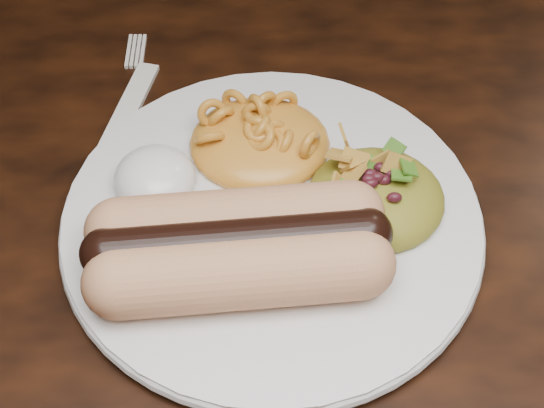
{
  "coord_description": "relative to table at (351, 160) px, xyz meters",
  "views": [
    {
      "loc": [
        -0.07,
        -0.45,
        1.16
      ],
      "look_at": [
        -0.06,
        -0.14,
        0.77
      ],
      "focal_mm": 55.0,
      "sensor_mm": 36.0,
      "label": 1
    }
  ],
  "objects": [
    {
      "name": "table",
      "position": [
        0.0,
        0.0,
        0.0
      ],
      "size": [
        1.6,
        0.9,
        0.75
      ],
      "color": "black",
      "rests_on": "floor"
    },
    {
      "name": "plate",
      "position": [
        -0.06,
        -0.14,
        0.1
      ],
      "size": [
        0.26,
        0.26,
        0.01
      ],
      "primitive_type": "cylinder",
      "rotation": [
        0.0,
        0.0,
        0.01
      ],
      "color": "white",
      "rests_on": "table"
    },
    {
      "name": "hotdog",
      "position": [
        -0.08,
        -0.18,
        0.13
      ],
      "size": [
        0.15,
        0.08,
        0.04
      ],
      "rotation": [
        0.0,
        0.0,
        0.09
      ],
      "color": "tan",
      "rests_on": "plate"
    },
    {
      "name": "mac_and_cheese",
      "position": [
        -0.07,
        -0.08,
        0.12
      ],
      "size": [
        0.1,
        0.09,
        0.03
      ],
      "primitive_type": "ellipsoid",
      "rotation": [
        0.0,
        0.0,
        0.08
      ],
      "color": "gold",
      "rests_on": "plate"
    },
    {
      "name": "sour_cream",
      "position": [
        -0.14,
        -0.12,
        0.12
      ],
      "size": [
        0.06,
        0.06,
        0.03
      ],
      "primitive_type": "ellipsoid",
      "rotation": [
        0.0,
        0.0,
        0.15
      ],
      "color": "white",
      "rests_on": "plate"
    },
    {
      "name": "taco_salad",
      "position": [
        -0.0,
        -0.13,
        0.12
      ],
      "size": [
        0.08,
        0.08,
        0.04
      ],
      "rotation": [
        0.0,
        0.0,
        -0.04
      ],
      "color": "#C4782C",
      "rests_on": "plate"
    },
    {
      "name": "fork",
      "position": [
        -0.16,
        -0.04,
        0.09
      ],
      "size": [
        0.05,
        0.14,
        0.0
      ],
      "primitive_type": "cube",
      "rotation": [
        0.0,
        0.0,
        -0.24
      ],
      "color": "white",
      "rests_on": "table"
    }
  ]
}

